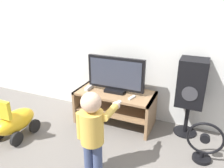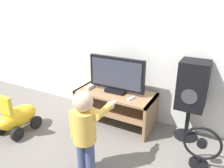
# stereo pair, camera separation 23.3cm
# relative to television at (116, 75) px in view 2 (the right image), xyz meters

# --- Properties ---
(ground_plane) EXTENTS (16.00, 16.00, 0.00)m
(ground_plane) POSITION_rel_television_xyz_m (0.00, -0.28, -0.72)
(ground_plane) COLOR slate
(wall_back) EXTENTS (10.00, 0.06, 2.60)m
(wall_back) POSITION_rel_television_xyz_m (0.00, 0.31, 0.58)
(wall_back) COLOR silver
(wall_back) RESTS_ON ground_plane
(tv_stand) EXTENTS (1.09, 0.52, 0.48)m
(tv_stand) POSITION_rel_television_xyz_m (0.00, -0.02, -0.40)
(tv_stand) COLOR #93704C
(tv_stand) RESTS_ON ground_plane
(television) EXTENTS (0.80, 0.20, 0.49)m
(television) POSITION_rel_television_xyz_m (0.00, 0.00, 0.00)
(television) COLOR black
(television) RESTS_ON tv_stand
(game_console) EXTENTS (0.05, 0.19, 0.05)m
(game_console) POSITION_rel_television_xyz_m (-0.38, -0.07, -0.22)
(game_console) COLOR white
(game_console) RESTS_ON tv_stand
(remote_primary) EXTENTS (0.07, 0.13, 0.03)m
(remote_primary) POSITION_rel_television_xyz_m (0.28, -0.12, -0.23)
(remote_primary) COLOR white
(remote_primary) RESTS_ON tv_stand
(child) EXTENTS (0.34, 0.50, 0.90)m
(child) POSITION_rel_television_xyz_m (0.18, -1.00, -0.19)
(child) COLOR #3F4C72
(child) RESTS_ON ground_plane
(speaker_tower) EXTENTS (0.33, 0.32, 1.02)m
(speaker_tower) POSITION_rel_television_xyz_m (0.97, 0.11, -0.02)
(speaker_tower) COLOR black
(speaker_tower) RESTS_ON ground_plane
(floor_fan) EXTENTS (0.39, 0.20, 0.48)m
(floor_fan) POSITION_rel_television_xyz_m (1.20, -0.37, -0.50)
(floor_fan) COLOR black
(floor_fan) RESTS_ON ground_plane
(ride_on_toy) EXTENTS (0.34, 0.57, 0.58)m
(ride_on_toy) POSITION_rel_television_xyz_m (-1.04, -0.85, -0.50)
(ride_on_toy) COLOR gold
(ride_on_toy) RESTS_ON ground_plane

